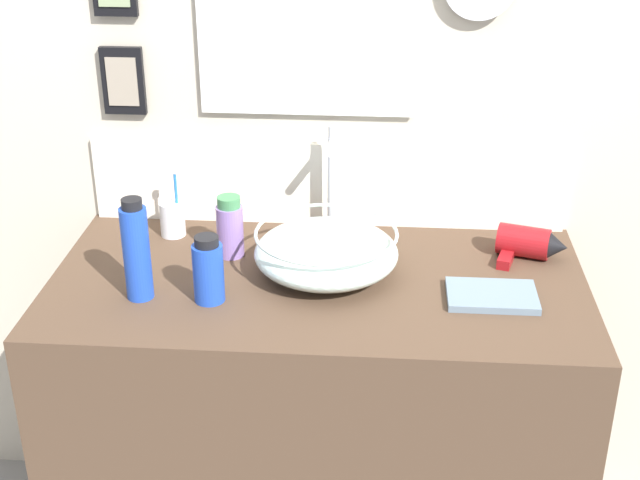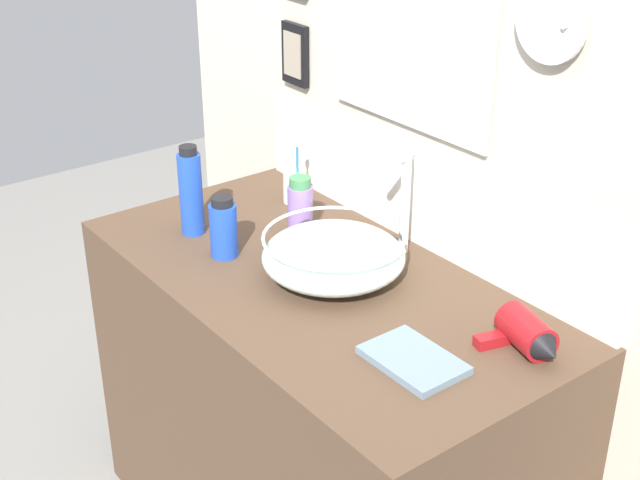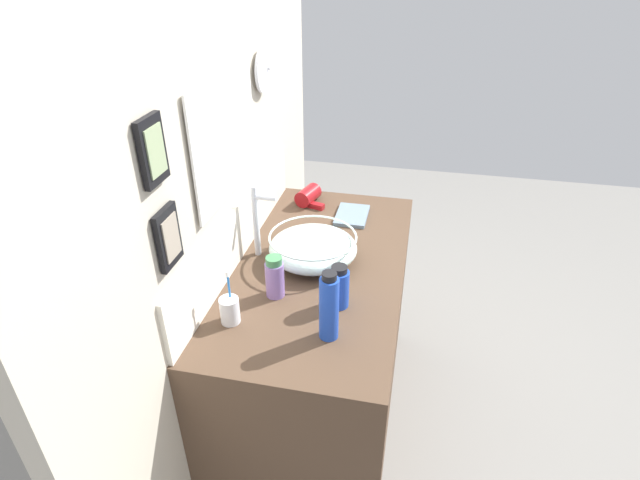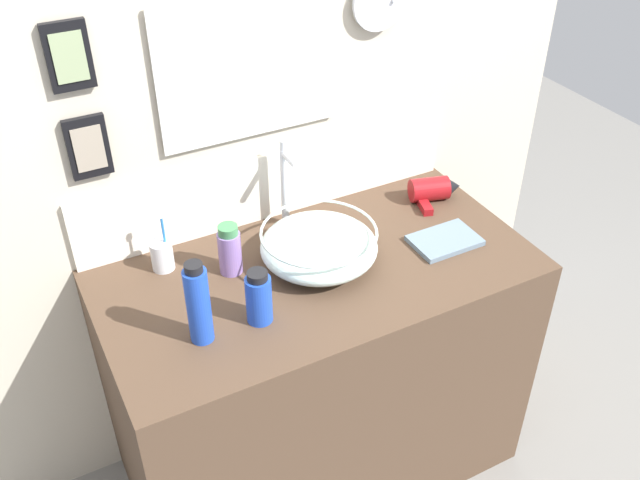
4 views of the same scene
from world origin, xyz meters
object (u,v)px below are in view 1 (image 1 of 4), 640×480
at_px(glass_bowl_sink, 326,252).
at_px(lotion_bottle, 136,251).
at_px(faucet, 332,176).
at_px(shampoo_bottle, 208,270).
at_px(hand_towel, 492,296).
at_px(hair_drier, 529,244).
at_px(toothbrush_cup, 173,218).
at_px(spray_bottle, 230,228).

relative_size(glass_bowl_sink, lotion_bottle, 1.41).
bearing_deg(glass_bowl_sink, faucet, 90.00).
bearing_deg(shampoo_bottle, hand_towel, 4.73).
relative_size(faucet, hair_drier, 1.60).
height_order(toothbrush_cup, spray_bottle, toothbrush_cup).
height_order(glass_bowl_sink, shampoo_bottle, shampoo_bottle).
bearing_deg(spray_bottle, hair_drier, 3.40).
bearing_deg(shampoo_bottle, faucet, 55.09).
xyz_separation_m(glass_bowl_sink, faucet, (0.00, 0.21, 0.10)).
bearing_deg(faucet, shampoo_bottle, -124.91).
xyz_separation_m(toothbrush_cup, spray_bottle, (0.16, -0.10, 0.03)).
xyz_separation_m(shampoo_bottle, spray_bottle, (0.01, 0.22, -0.00)).
relative_size(faucet, hand_towel, 1.46).
height_order(lotion_bottle, spray_bottle, lotion_bottle).
distance_m(lotion_bottle, hand_towel, 0.78).
height_order(hair_drier, hand_towel, hair_drier).
height_order(faucet, lotion_bottle, faucet).
bearing_deg(hair_drier, lotion_bottle, -163.51).
bearing_deg(spray_bottle, glass_bowl_sink, -18.36).
distance_m(hair_drier, shampoo_bottle, 0.77).
xyz_separation_m(toothbrush_cup, shampoo_bottle, (0.15, -0.32, 0.03)).
height_order(glass_bowl_sink, lotion_bottle, lotion_bottle).
height_order(toothbrush_cup, shampoo_bottle, toothbrush_cup).
relative_size(toothbrush_cup, hand_towel, 0.94).
height_order(hair_drier, lotion_bottle, lotion_bottle).
height_order(faucet, hand_towel, faucet).
bearing_deg(hand_towel, toothbrush_cup, 160.70).
bearing_deg(hand_towel, spray_bottle, 164.40).
distance_m(spray_bottle, hand_towel, 0.63).
xyz_separation_m(glass_bowl_sink, hair_drier, (0.48, 0.12, -0.02)).
relative_size(faucet, shampoo_bottle, 1.86).
xyz_separation_m(lotion_bottle, hand_towel, (0.77, 0.05, -0.10)).
bearing_deg(faucet, lotion_bottle, -138.93).
distance_m(glass_bowl_sink, hair_drier, 0.49).
relative_size(hair_drier, hand_towel, 0.91).
bearing_deg(spray_bottle, shampoo_bottle, -92.68).
distance_m(faucet, hair_drier, 0.50).
xyz_separation_m(toothbrush_cup, lotion_bottle, (-0.00, -0.32, 0.07)).
bearing_deg(hand_towel, shampoo_bottle, -175.27).
height_order(faucet, shampoo_bottle, faucet).
relative_size(glass_bowl_sink, toothbrush_cup, 1.80).
bearing_deg(lotion_bottle, faucet, 41.07).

